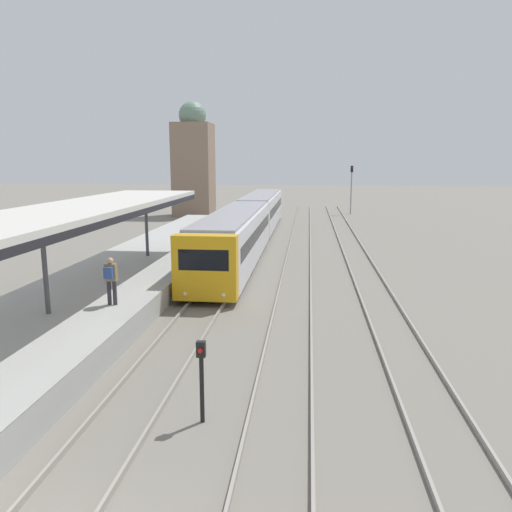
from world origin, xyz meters
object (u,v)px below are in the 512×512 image
Objects in this scene: train_near at (251,220)px; signal_post_near at (202,373)px; signal_mast_far at (351,184)px; person_on_platform at (111,277)px.

train_near is 16.88× the size of signal_post_near.
signal_mast_far reaches higher than train_near.
signal_post_near is at bearing -98.55° from signal_mast_far.
person_on_platform is 19.24m from train_near.
signal_post_near is at bearing -53.02° from person_on_platform.
person_on_platform is at bearing -97.87° from train_near.
person_on_platform is at bearing 126.98° from signal_post_near.
signal_post_near is (1.79, -24.93, -0.51)m from train_near.
signal_mast_far is at bearing 74.28° from person_on_platform.
signal_mast_far is (8.75, 21.40, 1.64)m from train_near.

